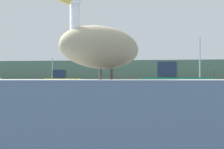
{
  "coord_description": "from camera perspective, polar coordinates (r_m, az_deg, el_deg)",
  "views": [
    {
      "loc": [
        1.46,
        -3.08,
        0.88
      ],
      "look_at": [
        -0.76,
        16.08,
        1.15
      ],
      "focal_mm": 46.47,
      "sensor_mm": 36.0,
      "label": 1
    }
  ],
  "objects": [
    {
      "name": "hillside_backdrop",
      "position": [
        82.58,
        5.57,
        0.62
      ],
      "size": [
        140.0,
        10.25,
        5.8
      ],
      "primitive_type": "cube",
      "color": "#6B7A51",
      "rests_on": "ground"
    },
    {
      "name": "pier_dock",
      "position": [
        2.93,
        -1.92,
        -9.57
      ],
      "size": [
        3.8,
        2.46,
        0.87
      ],
      "primitive_type": "cube",
      "color": "gray",
      "rests_on": "ground"
    },
    {
      "name": "pelican",
      "position": [
        2.9,
        -2.12,
        5.57
      ],
      "size": [
        1.01,
        1.25,
        0.82
      ],
      "rotation": [
        0.0,
        0.0,
        -2.2
      ],
      "color": "gray",
      "rests_on": "pier_dock"
    },
    {
      "name": "fishing_boat_green",
      "position": [
        27.81,
        12.39,
        -0.95
      ],
      "size": [
        6.83,
        3.38,
        4.69
      ],
      "rotation": [
        0.0,
        0.0,
        -0.19
      ],
      "color": "#1E8C4C",
      "rests_on": "ground"
    },
    {
      "name": "fishing_boat_yellow",
      "position": [
        38.33,
        -9.88,
        -1.0
      ],
      "size": [
        4.57,
        1.38,
        3.54
      ],
      "rotation": [
        0.0,
        0.0,
        3.18
      ],
      "color": "yellow",
      "rests_on": "ground"
    },
    {
      "name": "mooring_buoy",
      "position": [
        9.49,
        -5.13,
        -3.84
      ],
      "size": [
        0.76,
        0.76,
        0.76
      ],
      "primitive_type": "sphere",
      "color": "red",
      "rests_on": "ground"
    }
  ]
}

